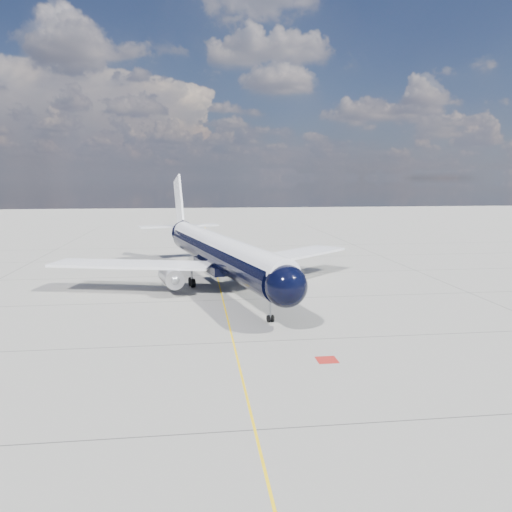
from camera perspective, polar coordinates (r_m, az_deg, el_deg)
The scene contains 4 objects.
ground at distance 76.90m, azimuth -4.68°, elevation -1.48°, with size 320.00×320.00×0.00m, color gray.
taxiway_centerline at distance 71.99m, azimuth -4.50°, elevation -2.19°, with size 0.16×160.00×0.01m, color yellow.
red_marking at distance 39.44m, azimuth 8.10°, elevation -11.67°, with size 1.60×1.60×0.01m, color maroon.
main_airliner at distance 64.67m, azimuth -4.55°, elevation 0.59°, with size 40.04×49.51×14.49m.
Camera 1 is at (-3.14, -45.59, 13.80)m, focal length 35.00 mm.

